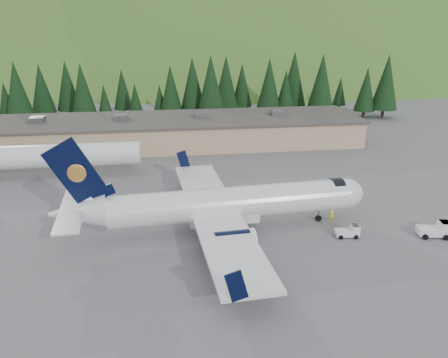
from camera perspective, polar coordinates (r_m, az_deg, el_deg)
ground at (r=50.41m, az=0.95°, el=-6.59°), size 600.00×600.00×0.00m
airliner at (r=48.88m, az=-0.22°, el=-3.40°), size 35.53×33.34×11.79m
second_airliner at (r=71.53m, az=-22.12°, el=2.87°), size 27.50×11.00×10.05m
baggage_tug_a at (r=50.51m, az=16.03°, el=-6.59°), size 2.67×1.76×1.36m
baggage_tug_b at (r=53.93m, az=25.99°, el=-5.97°), size 3.59×2.55×1.77m
terminal_building at (r=84.94m, az=-6.39°, el=6.25°), size 71.00×17.00×6.10m
ramp_worker at (r=53.31m, az=13.90°, el=-4.53°), size 0.83×0.70×1.93m
tree_line at (r=105.91m, az=-4.80°, el=11.82°), size 113.25×19.33×14.43m
hills at (r=279.65m, az=5.12°, el=-2.32°), size 614.00×330.00×300.00m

